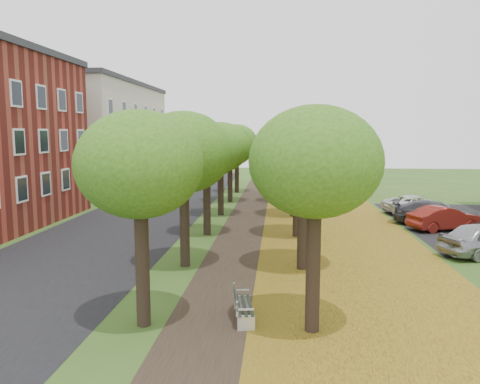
% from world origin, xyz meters
% --- Properties ---
extents(ground, '(120.00, 120.00, 0.00)m').
position_xyz_m(ground, '(0.00, 0.00, 0.00)').
color(ground, '#2D4C19').
rests_on(ground, ground).
extents(street_asphalt, '(8.00, 70.00, 0.01)m').
position_xyz_m(street_asphalt, '(-7.50, 15.00, 0.00)').
color(street_asphalt, black).
rests_on(street_asphalt, ground).
extents(footpath, '(3.20, 70.00, 0.01)m').
position_xyz_m(footpath, '(0.00, 15.00, 0.00)').
color(footpath, black).
rests_on(footpath, ground).
extents(leaf_verge, '(7.50, 70.00, 0.01)m').
position_xyz_m(leaf_verge, '(5.00, 15.00, 0.01)').
color(leaf_verge, olive).
rests_on(leaf_verge, ground).
extents(parking_lot, '(9.00, 16.00, 0.01)m').
position_xyz_m(parking_lot, '(13.50, 16.00, 0.00)').
color(parking_lot, black).
rests_on(parking_lot, ground).
extents(tree_row_west, '(3.88, 33.88, 6.24)m').
position_xyz_m(tree_row_west, '(-2.20, 15.00, 4.56)').
color(tree_row_west, black).
rests_on(tree_row_west, ground).
extents(tree_row_east, '(3.88, 33.88, 6.24)m').
position_xyz_m(tree_row_east, '(2.60, 15.00, 4.56)').
color(tree_row_east, black).
rests_on(tree_row_east, ground).
extents(building_cream, '(10.30, 20.30, 10.40)m').
position_xyz_m(building_cream, '(-17.00, 33.00, 5.21)').
color(building_cream, beige).
rests_on(building_cream, ground).
extents(bench, '(0.77, 1.82, 0.84)m').
position_xyz_m(bench, '(0.59, 0.64, 0.43)').
color(bench, '#28322A').
rests_on(bench, ground).
extents(car_red, '(4.37, 2.80, 1.36)m').
position_xyz_m(car_red, '(11.00, 14.28, 0.68)').
color(car_red, maroon).
rests_on(car_red, ground).
extents(car_grey, '(5.29, 3.49, 1.42)m').
position_xyz_m(car_grey, '(11.00, 15.62, 0.71)').
color(car_grey, '#323136').
rests_on(car_grey, ground).
extents(car_white, '(4.86, 3.15, 1.24)m').
position_xyz_m(car_white, '(11.00, 19.62, 0.62)').
color(car_white, silver).
rests_on(car_white, ground).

